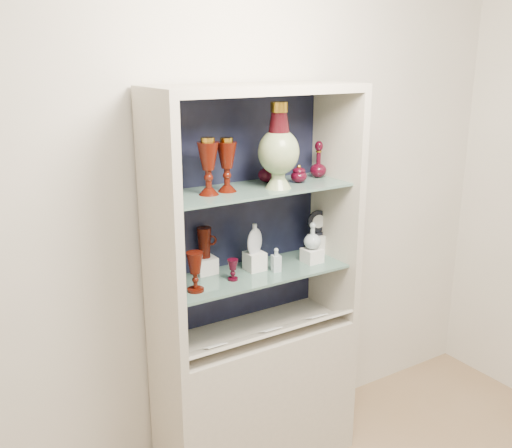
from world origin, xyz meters
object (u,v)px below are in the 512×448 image
lidded_bowl (299,173)px  clear_round_decanter (313,236)px  ruby_pitcher (204,243)px  cameo_medallion (318,222)px  pedestal_lamp_left (208,166)px  clear_square_bottle (276,260)px  ruby_goblet_small (233,270)px  flat_flask (255,238)px  enamel_urn (279,146)px  ruby_decanter_b (319,158)px  ruby_decanter_a (266,161)px  pedestal_lamp_right (227,165)px  cobalt_goblet (170,273)px  ruby_goblet_tall (195,272)px

lidded_bowl → clear_round_decanter: 0.34m
ruby_pitcher → cameo_medallion: (0.64, -0.05, 0.02)m
pedestal_lamp_left → ruby_pitcher: bearing=74.7°
lidded_bowl → clear_square_bottle: (-0.15, -0.03, -0.41)m
ruby_goblet_small → flat_flask: size_ratio=0.68×
enamel_urn → ruby_goblet_small: 0.61m
enamel_urn → lidded_bowl: 0.22m
ruby_pitcher → clear_square_bottle: bearing=-13.9°
lidded_bowl → ruby_goblet_small: 0.56m
ruby_decanter_b → clear_round_decanter: size_ratio=1.48×
clear_round_decanter → cameo_medallion: (0.11, 0.10, 0.03)m
ruby_decanter_a → cameo_medallion: 0.48m
clear_square_bottle → flat_flask: (-0.08, 0.07, 0.11)m
enamel_urn → clear_round_decanter: 0.54m
pedestal_lamp_right → ruby_pitcher: pedestal_lamp_right is taller
ruby_goblet_small → flat_flask: bearing=21.2°
lidded_bowl → cobalt_goblet: 0.78m
clear_square_bottle → flat_flask: flat_flask is taller
pedestal_lamp_right → ruby_pitcher: 0.41m
lidded_bowl → flat_flask: size_ratio=0.60×
enamel_urn → lidded_bowl: bearing=17.5°
ruby_goblet_small → cameo_medallion: cameo_medallion is taller
pedestal_lamp_left → ruby_goblet_small: bearing=-12.6°
pedestal_lamp_left → clear_round_decanter: pedestal_lamp_left is taller
lidded_bowl → cameo_medallion: size_ratio=0.64×
ruby_pitcher → ruby_decanter_b: bearing=6.5°
pedestal_lamp_right → cobalt_goblet: (-0.30, -0.01, -0.45)m
ruby_decanter_a → cobalt_goblet: (-0.56, -0.09, -0.43)m
ruby_goblet_tall → ruby_decanter_b: bearing=7.1°
clear_square_bottle → enamel_urn: bearing=-104.4°
pedestal_lamp_left → clear_round_decanter: size_ratio=1.91×
ruby_goblet_tall → clear_round_decanter: size_ratio=1.39×
ruby_decanter_a → ruby_goblet_small: size_ratio=2.06×
ruby_decanter_b → clear_square_bottle: size_ratio=1.64×
enamel_urn → lidded_bowl: (0.15, 0.05, -0.15)m
pedestal_lamp_right → cobalt_goblet: size_ratio=1.35×
ruby_pitcher → clear_round_decanter: size_ratio=1.12×
ruby_goblet_tall → clear_round_decanter: bearing=2.4°
ruby_goblet_small → clear_round_decanter: 0.47m
clear_square_bottle → ruby_goblet_tall: bearing=-178.2°
pedestal_lamp_left → lidded_bowl: 0.49m
lidded_bowl → ruby_goblet_small: lidded_bowl is taller
ruby_decanter_b → ruby_goblet_small: bearing=-173.0°
ruby_decanter_b → ruby_goblet_small: ruby_decanter_b is taller
lidded_bowl → ruby_goblet_small: bearing=-177.2°
pedestal_lamp_left → pedestal_lamp_right: 0.10m
pedestal_lamp_right → clear_square_bottle: pedestal_lamp_right is taller
pedestal_lamp_right → ruby_pitcher: bearing=118.8°
enamel_urn → clear_square_bottle: bearing=75.6°
pedestal_lamp_left → flat_flask: bearing=8.3°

